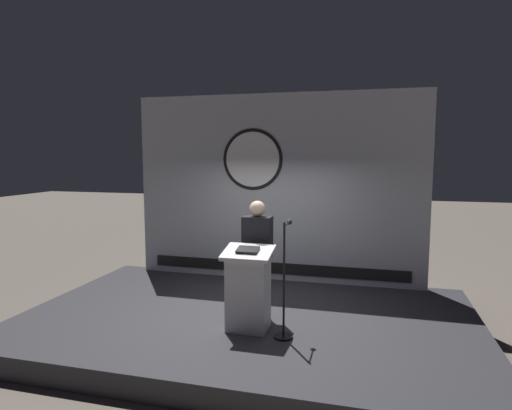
{
  "coord_description": "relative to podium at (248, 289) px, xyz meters",
  "views": [
    {
      "loc": [
        1.65,
        -5.83,
        2.59
      ],
      "look_at": [
        0.14,
        -0.12,
        1.9
      ],
      "focal_mm": 30.69,
      "sensor_mm": 36.0,
      "label": 1
    }
  ],
  "objects": [
    {
      "name": "speaker_person",
      "position": [
        -0.0,
        0.48,
        0.3
      ],
      "size": [
        0.4,
        0.26,
        1.65
      ],
      "color": "black",
      "rests_on": "stage_platform"
    },
    {
      "name": "ground_plane",
      "position": [
        -0.14,
        0.52,
        -0.84
      ],
      "size": [
        40.0,
        40.0,
        0.0
      ],
      "primitive_type": "plane",
      "color": "#6B6056"
    },
    {
      "name": "podium",
      "position": [
        0.0,
        0.0,
        0.0
      ],
      "size": [
        0.64,
        0.5,
        1.1
      ],
      "color": "silver",
      "rests_on": "stage_platform"
    },
    {
      "name": "microphone_stand",
      "position": [
        0.5,
        -0.1,
        -0.03
      ],
      "size": [
        0.24,
        0.5,
        1.47
      ],
      "color": "black",
      "rests_on": "stage_platform"
    },
    {
      "name": "stage_platform",
      "position": [
        -0.14,
        0.52,
        -0.69
      ],
      "size": [
        6.4,
        4.0,
        0.3
      ],
      "primitive_type": "cube",
      "color": "#333338",
      "rests_on": "ground"
    },
    {
      "name": "banner_display",
      "position": [
        -0.15,
        2.37,
        1.13
      ],
      "size": [
        5.25,
        0.12,
        3.35
      ],
      "color": "#B2B7C1",
      "rests_on": "stage_platform"
    }
  ]
}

